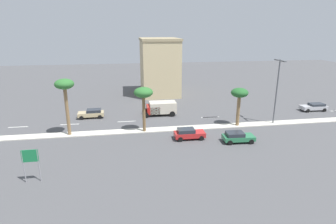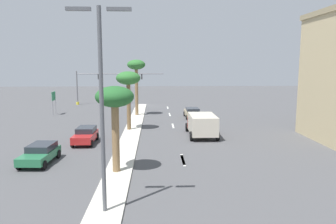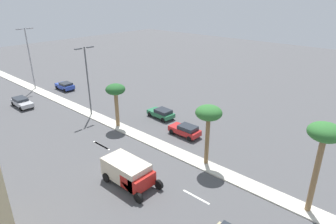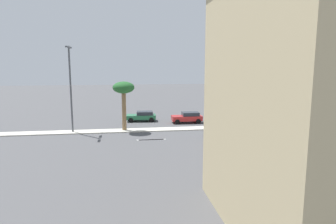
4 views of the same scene
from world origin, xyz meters
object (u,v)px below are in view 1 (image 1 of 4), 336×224
(palm_tree_trailing, at_px, (143,94))
(sedan_silver_front, at_px, (314,107))
(palm_tree_outboard, at_px, (239,95))
(sedan_green_right, at_px, (238,137))
(box_truck, at_px, (160,108))
(commercial_building, at_px, (160,67))
(palm_tree_far, at_px, (65,88))
(sedan_red_rear, at_px, (189,133))
(directional_road_sign, at_px, (30,159))
(street_lamp_mid, at_px, (277,87))
(sedan_tan_mid, at_px, (92,113))

(palm_tree_trailing, relative_size, sedan_silver_front, 1.39)
(palm_tree_outboard, bearing_deg, sedan_green_right, -22.58)
(box_truck, bearing_deg, sedan_silver_front, 86.08)
(commercial_building, height_order, palm_tree_far, commercial_building)
(palm_tree_far, xyz_separation_m, sedan_red_rear, (3.82, 15.76, -5.86))
(sedan_red_rear, bearing_deg, directional_road_sign, -64.77)
(street_lamp_mid, bearing_deg, palm_tree_far, -89.81)
(box_truck, bearing_deg, commercial_building, 172.85)
(palm_tree_outboard, distance_m, sedan_red_rear, 10.02)
(sedan_tan_mid, xyz_separation_m, box_truck, (0.32, 11.25, 0.50))
(palm_tree_trailing, height_order, street_lamp_mid, street_lamp_mid)
(commercial_building, xyz_separation_m, palm_tree_outboard, (22.90, 8.69, -1.26))
(sedan_tan_mid, bearing_deg, sedan_red_rear, 50.03)
(commercial_building, distance_m, palm_tree_outboard, 24.53)
(palm_tree_outboard, height_order, street_lamp_mid, street_lamp_mid)
(commercial_building, xyz_separation_m, sedan_green_right, (28.73, 6.26, -5.32))
(sedan_red_rear, bearing_deg, box_truck, -168.27)
(commercial_building, bearing_deg, sedan_green_right, 12.30)
(palm_tree_outboard, distance_m, sedan_green_right, 7.51)
(directional_road_sign, relative_size, commercial_building, 0.27)
(palm_tree_trailing, height_order, sedan_green_right, palm_tree_trailing)
(palm_tree_far, bearing_deg, street_lamp_mid, 90.19)
(street_lamp_mid, xyz_separation_m, sedan_green_right, (5.95, -8.28, -5.04))
(sedan_red_rear, bearing_deg, sedan_green_right, 71.04)
(box_truck, bearing_deg, palm_tree_trailing, -23.60)
(palm_tree_outboard, relative_size, sedan_silver_front, 1.25)
(commercial_building, relative_size, sedan_tan_mid, 2.92)
(directional_road_sign, height_order, palm_tree_trailing, palm_tree_trailing)
(palm_tree_far, bearing_deg, directional_road_sign, -6.23)
(palm_tree_far, distance_m, palm_tree_outboard, 24.19)
(directional_road_sign, height_order, box_truck, directional_road_sign)
(palm_tree_far, bearing_deg, sedan_green_right, 74.90)
(palm_tree_outboard, relative_size, box_truck, 1.01)
(sedan_red_rear, bearing_deg, palm_tree_far, -103.61)
(palm_tree_trailing, height_order, sedan_red_rear, palm_tree_trailing)
(sedan_tan_mid, bearing_deg, directional_road_sign, -10.25)
(sedan_green_right, xyz_separation_m, sedan_silver_front, (-11.21, 18.99, 0.00))
(palm_tree_far, xyz_separation_m, sedan_tan_mid, (-7.54, 2.21, -5.87))
(sedan_silver_front, bearing_deg, palm_tree_trailing, -79.52)
(sedan_green_right, bearing_deg, sedan_silver_front, 120.56)
(sedan_silver_front, bearing_deg, sedan_red_rear, -69.79)
(palm_tree_far, bearing_deg, palm_tree_trailing, 88.40)
(palm_tree_far, distance_m, sedan_silver_front, 41.46)
(commercial_building, bearing_deg, directional_road_sign, -25.71)
(directional_road_sign, bearing_deg, sedan_green_right, 104.62)
(sedan_tan_mid, bearing_deg, street_lamp_mid, 75.00)
(commercial_building, height_order, box_truck, commercial_building)
(palm_tree_trailing, distance_m, box_truck, 9.21)
(palm_tree_trailing, bearing_deg, sedan_red_rear, 57.65)
(sedan_green_right, relative_size, sedan_tan_mid, 0.98)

